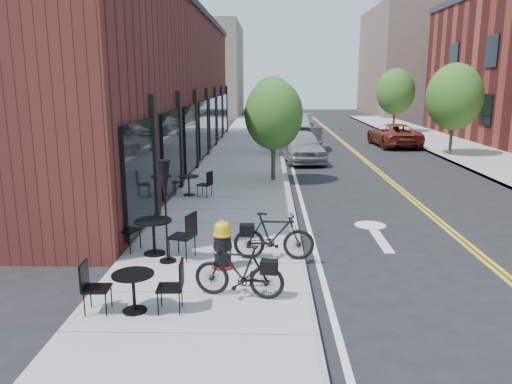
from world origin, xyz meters
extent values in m
plane|color=black|center=(0.00, 0.00, 0.00)|extent=(120.00, 120.00, 0.00)
cube|color=#9E9B93|center=(-2.00, 10.00, 0.06)|extent=(4.00, 70.00, 0.12)
cube|color=#4E1D19|center=(-6.50, 14.00, 3.50)|extent=(5.00, 28.00, 7.00)
cube|color=#726656|center=(-8.00, 48.00, 5.00)|extent=(8.00, 14.00, 10.00)
cube|color=brown|center=(16.00, 50.00, 6.00)|extent=(10.00, 16.00, 12.00)
cylinder|color=#382B1E|center=(-0.60, 9.00, 0.93)|extent=(0.16, 0.16, 1.61)
ellipsoid|color=#23611E|center=(-0.60, 9.00, 2.61)|extent=(2.20, 2.20, 2.64)
cylinder|color=#382B1E|center=(-0.60, 17.00, 0.96)|extent=(0.16, 0.16, 1.68)
ellipsoid|color=#23611E|center=(-0.60, 17.00, 2.72)|extent=(2.30, 2.30, 2.76)
cylinder|color=#382B1E|center=(-0.60, 25.00, 0.91)|extent=(0.16, 0.16, 1.57)
ellipsoid|color=#23611E|center=(-0.60, 25.00, 2.54)|extent=(2.10, 2.10, 2.52)
cylinder|color=#382B1E|center=(-0.60, 33.00, 0.98)|extent=(0.16, 0.16, 1.71)
ellipsoid|color=#23611E|center=(-0.60, 33.00, 2.79)|extent=(2.40, 2.40, 2.88)
cylinder|color=#382B1E|center=(8.60, 16.00, 1.03)|extent=(0.16, 0.16, 1.82)
ellipsoid|color=#23611E|center=(8.60, 16.00, 3.06)|extent=(2.80, 2.80, 3.36)
cylinder|color=#382B1E|center=(8.60, 28.00, 1.03)|extent=(0.16, 0.16, 1.82)
ellipsoid|color=#23611E|center=(8.60, 28.00, 3.06)|extent=(2.80, 2.80, 3.36)
cylinder|color=maroon|center=(-1.71, -0.27, 0.15)|extent=(0.45, 0.45, 0.07)
cylinder|color=black|center=(-1.71, -0.27, 0.49)|extent=(0.35, 0.35, 0.66)
cylinder|color=yellow|center=(-1.71, -0.27, 0.83)|extent=(0.40, 0.40, 0.04)
cylinder|color=yellow|center=(-1.71, -0.27, 0.92)|extent=(0.34, 0.34, 0.16)
ellipsoid|color=yellow|center=(-1.71, -0.27, 1.01)|extent=(0.33, 0.33, 0.19)
cylinder|color=yellow|center=(-1.71, -0.27, 1.11)|extent=(0.06, 0.06, 0.07)
imported|color=black|center=(-1.30, -1.67, 0.60)|extent=(1.67, 0.73, 0.97)
imported|color=black|center=(-0.67, 0.24, 0.64)|extent=(1.73, 0.53, 1.03)
cylinder|color=black|center=(-3.29, 0.50, 0.14)|extent=(0.59, 0.59, 0.03)
cylinder|color=black|center=(-3.29, 0.50, 0.50)|extent=(0.08, 0.08, 0.74)
cylinder|color=black|center=(-3.29, 0.50, 0.88)|extent=(1.03, 1.03, 0.03)
cylinder|color=black|center=(-2.99, -2.29, 0.13)|extent=(0.42, 0.42, 0.03)
cylinder|color=black|center=(-2.99, -2.29, 0.45)|extent=(0.06, 0.06, 0.64)
cylinder|color=black|center=(-2.99, -2.29, 0.77)|extent=(0.73, 0.73, 0.03)
cylinder|color=black|center=(-3.43, 6.29, 0.13)|extent=(0.51, 0.51, 0.03)
cylinder|color=black|center=(-3.43, 6.29, 0.44)|extent=(0.07, 0.07, 0.63)
cylinder|color=black|center=(-3.43, 6.29, 0.76)|extent=(0.87, 0.87, 0.03)
cylinder|color=black|center=(-2.90, 0.04, 0.14)|extent=(0.35, 0.35, 0.04)
cylinder|color=black|center=(-2.90, 0.04, 1.19)|extent=(0.04, 0.04, 2.10)
cone|color=black|center=(-2.90, 0.04, 1.83)|extent=(0.25, 0.25, 0.93)
imported|color=gray|center=(0.81, 14.24, 0.77)|extent=(2.36, 4.71, 1.54)
imported|color=black|center=(1.45, 17.82, 0.66)|extent=(1.91, 4.14, 1.31)
imported|color=#B5B4B9|center=(1.48, 27.48, 0.71)|extent=(2.62, 5.10, 1.42)
imported|color=maroon|center=(6.69, 20.17, 0.68)|extent=(2.57, 5.04, 1.36)
camera|label=1|loc=(-0.79, -9.86, 3.85)|focal=35.00mm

